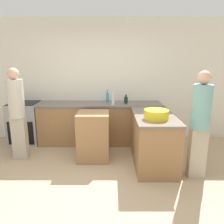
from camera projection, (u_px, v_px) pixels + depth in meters
ground_plane at (93, 189)px, 3.15m from camera, size 14.00×14.00×0.00m
wall_back at (100, 81)px, 4.96m from camera, size 8.00×0.06×2.70m
counter_back at (100, 123)px, 4.84m from camera, size 2.66×0.66×0.89m
counter_peninsula at (152, 139)px, 3.88m from camera, size 0.69×1.39×0.89m
range_oven at (25, 123)px, 4.83m from camera, size 0.64×0.64×0.91m
island_table at (93, 136)px, 4.03m from camera, size 0.57×0.56×0.89m
mixing_bowl at (156, 114)px, 3.48m from camera, size 0.39×0.39×0.15m
vinegar_bottle_clear at (112, 99)px, 4.54m from camera, size 0.07×0.07×0.28m
dish_soap_bottle at (107, 97)px, 4.81m from camera, size 0.06×0.06×0.28m
wine_bottle_dark at (125, 100)px, 4.70m from camera, size 0.08×0.08×0.19m
person_by_range at (16, 110)px, 3.91m from camera, size 0.28×0.28×1.68m
person_at_peninsula at (199, 121)px, 3.29m from camera, size 0.28×0.28×1.67m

